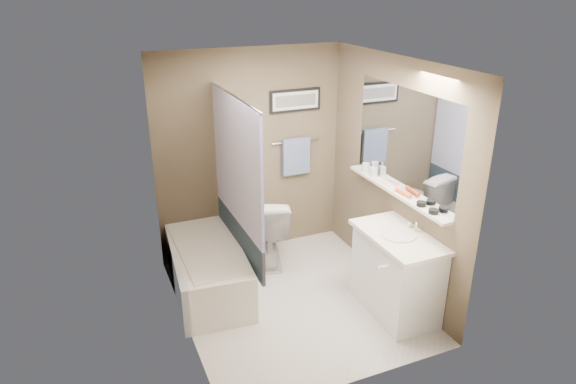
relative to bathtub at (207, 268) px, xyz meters
name	(u,v)px	position (x,y,z in m)	size (l,w,h in m)	color
ground	(294,300)	(0.75, -0.55, -0.25)	(2.50, 2.50, 0.00)	beige
ceiling	(295,65)	(0.75, -0.55, 2.13)	(2.20, 2.50, 0.04)	white
wall_back	(251,155)	(0.75, 0.68, 0.95)	(2.20, 0.04, 2.40)	brown
wall_front	(361,252)	(0.75, -1.78, 0.95)	(2.20, 0.04, 2.40)	brown
wall_left	(180,211)	(-0.33, -0.55, 0.95)	(0.04, 2.50, 2.40)	brown
wall_right	(392,177)	(1.83, -0.55, 0.95)	(0.04, 2.50, 2.40)	brown
tile_surround	(169,211)	(-0.34, -0.05, 0.75)	(0.02, 1.55, 2.00)	tan
curtain_rod	(234,96)	(0.35, -0.05, 1.80)	(0.02, 0.02, 1.55)	silver
curtain_upper	(236,162)	(0.35, -0.05, 1.15)	(0.03, 1.45, 1.28)	white
curtain_lower	(239,237)	(0.35, -0.05, 0.33)	(0.03, 1.45, 0.36)	#283B4C
mirror	(405,141)	(1.84, -0.70, 1.37)	(0.02, 1.60, 1.00)	silver
shelf	(395,192)	(1.79, -0.70, 0.85)	(0.12, 1.60, 0.03)	silver
towel_bar	(296,141)	(1.30, 0.66, 1.05)	(0.02, 0.02, 0.60)	silver
towel	(296,156)	(1.30, 0.64, 0.87)	(0.34, 0.05, 0.44)	#91AAD3
art_frame	(295,100)	(1.30, 0.68, 1.53)	(0.62, 0.03, 0.26)	black
art_mat	(296,101)	(1.30, 0.67, 1.53)	(0.56, 0.00, 0.20)	white
art_image	(296,101)	(1.30, 0.66, 1.53)	(0.50, 0.00, 0.13)	#595959
door	(422,261)	(1.30, -1.79, 0.75)	(0.80, 0.02, 2.00)	silver
door_handle	(382,267)	(0.97, -1.74, 0.75)	(0.02, 0.02, 0.10)	silver
bathtub	(207,268)	(0.00, 0.00, 0.00)	(0.70, 1.50, 0.50)	white
tub_rim	(206,247)	(0.00, 0.00, 0.25)	(0.56, 1.36, 0.02)	white
toilet	(268,228)	(0.81, 0.33, 0.16)	(0.46, 0.80, 0.82)	silver
vanity	(396,275)	(1.60, -1.09, 0.15)	(0.50, 0.90, 0.80)	white
countertop	(399,237)	(1.59, -1.09, 0.57)	(0.54, 0.96, 0.04)	white
sink_basin	(398,234)	(1.58, -1.09, 0.60)	(0.34, 0.34, 0.01)	silver
faucet_spout	(416,227)	(1.78, -1.09, 0.64)	(0.02, 0.02, 0.10)	silver
faucet_knob	(410,224)	(1.78, -0.99, 0.62)	(0.05, 0.05, 0.05)	silver
candle_bowl_near	(434,211)	(1.79, -1.29, 0.89)	(0.09, 0.09, 0.04)	black
candle_bowl_far	(421,204)	(1.79, -1.12, 0.89)	(0.09, 0.09, 0.04)	black
hair_brush_front	(403,193)	(1.79, -0.83, 0.89)	(0.04, 0.04, 0.22)	#F25122
pink_comb	(385,183)	(1.79, -0.51, 0.87)	(0.03, 0.16, 0.01)	pink
glass_jar	(366,168)	(1.79, -0.13, 0.92)	(0.08, 0.08, 0.10)	silver
soap_bottle	(373,170)	(1.79, -0.27, 0.94)	(0.06, 0.07, 0.14)	#999999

